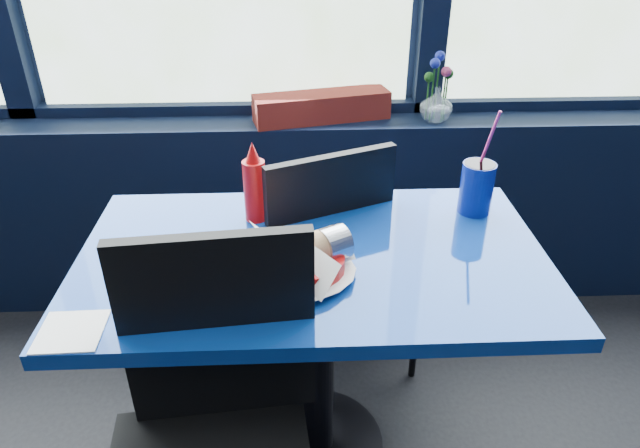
{
  "coord_description": "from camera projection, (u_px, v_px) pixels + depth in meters",
  "views": [
    {
      "loc": [
        0.27,
        0.78,
        1.56
      ],
      "look_at": [
        0.32,
        1.98,
        0.85
      ],
      "focal_mm": 32.0,
      "sensor_mm": 36.0,
      "label": 1
    }
  ],
  "objects": [
    {
      "name": "ketchup_bottle",
      "position": [
        255.0,
        186.0,
        1.57
      ],
      "size": [
        0.06,
        0.06,
        0.23
      ],
      "color": "#B00B0C",
      "rests_on": "near_table"
    },
    {
      "name": "food_basket",
      "position": [
        291.0,
        262.0,
        1.36
      ],
      "size": [
        0.31,
        0.29,
        0.11
      ],
      "rotation": [
        0.0,
        0.0,
        0.09
      ],
      "color": "#B00B0C",
      "rests_on": "near_table"
    },
    {
      "name": "napkin",
      "position": [
        71.0,
        331.0,
        1.2
      ],
      "size": [
        0.14,
        0.14,
        0.0
      ],
      "primitive_type": "cube",
      "rotation": [
        0.0,
        0.0,
        0.02
      ],
      "color": "white",
      "rests_on": "near_table"
    },
    {
      "name": "planter_box",
      "position": [
        322.0,
        107.0,
        2.15
      ],
      "size": [
        0.53,
        0.24,
        0.1
      ],
      "primitive_type": "cube",
      "rotation": [
        0.0,
        0.0,
        0.23
      ],
      "color": "maroon",
      "rests_on": "window_sill"
    },
    {
      "name": "flower_vase",
      "position": [
        437.0,
        101.0,
        2.13
      ],
      "size": [
        0.16,
        0.16,
        0.26
      ],
      "rotation": [
        0.0,
        0.0,
        0.33
      ],
      "color": "silver",
      "rests_on": "window_sill"
    },
    {
      "name": "window_sill",
      "position": [
        235.0,
        211.0,
        2.38
      ],
      "size": [
        5.0,
        0.26,
        0.8
      ],
      "primitive_type": "cube",
      "color": "black",
      "rests_on": "ground"
    },
    {
      "name": "chair_near_front",
      "position": [
        214.0,
        430.0,
        1.22
      ],
      "size": [
        0.48,
        0.48,
        0.97
      ],
      "rotation": [
        0.0,
        0.0,
        0.1
      ],
      "color": "black",
      "rests_on": "ground"
    },
    {
      "name": "chair_near_back",
      "position": [
        342.0,
        253.0,
        1.86
      ],
      "size": [
        0.55,
        0.55,
        0.93
      ],
      "rotation": [
        0.0,
        0.0,
        3.54
      ],
      "color": "black",
      "rests_on": "ground"
    },
    {
      "name": "soda_cup",
      "position": [
        477.0,
        187.0,
        1.62
      ],
      "size": [
        0.09,
        0.09,
        0.32
      ],
      "rotation": [
        0.0,
        0.0,
        -0.31
      ],
      "color": "navy",
      "rests_on": "near_table"
    },
    {
      "name": "near_table",
      "position": [
        313.0,
        309.0,
        1.56
      ],
      "size": [
        1.2,
        0.7,
        0.75
      ],
      "color": "black",
      "rests_on": "ground"
    }
  ]
}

